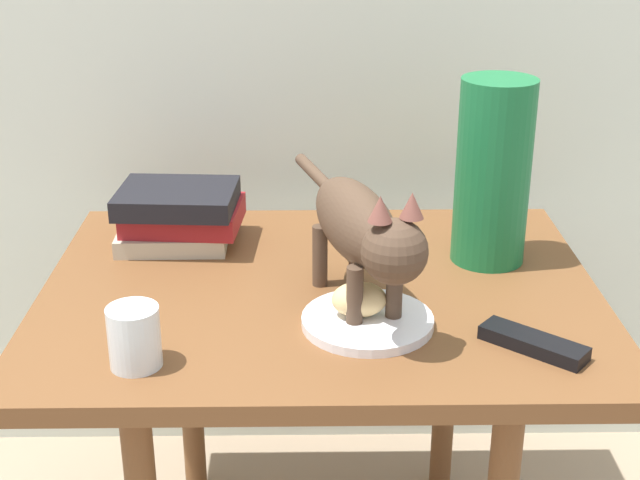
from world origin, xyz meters
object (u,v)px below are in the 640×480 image
Objects in this scene: candle_jar at (135,340)px; book_stack at (179,215)px; tv_remote at (533,343)px; cat at (362,229)px; bread_roll at (359,299)px; plate at (368,321)px; green_vase at (493,172)px; side_table at (320,327)px.

book_stack is at bearing 89.35° from candle_jar.
candle_jar is at bearing -90.65° from book_stack.
tv_remote is (0.54, 0.03, -0.03)m from candle_jar.
cat reaches higher than book_stack.
bread_roll reaches higher than tv_remote.
cat reaches higher than plate.
plate is at bearing -27.09° from bread_roll.
green_vase reaches higher than plate.
green_vase is at bearing 32.67° from candle_jar.
plate is at bearing 18.67° from candle_jar.
candle_jar is (-0.00, -0.42, -0.02)m from book_stack.
plate is 0.44m from book_stack.
cat is 2.13× the size of book_stack.
candle_jar is at bearing -136.36° from side_table.
book_stack is 0.66m from tv_remote.
side_table is 5.85× the size of tv_remote.
cat reaches higher than tv_remote.
cat is at bearing -166.88° from tv_remote.
bread_roll reaches higher than side_table.
plate is at bearing -45.07° from book_stack.
book_stack is at bearing 134.93° from plate.
bread_roll is 0.32m from candle_jar.
candle_jar is (-0.30, -0.11, -0.00)m from bread_roll.
book_stack reaches higher than candle_jar.
cat is 0.29m from green_vase.
cat is at bearing 82.65° from bread_roll.
cat is 5.46× the size of candle_jar.
side_table is 0.38m from green_vase.
bread_roll is 0.34m from green_vase.
tv_remote is at bearing -88.65° from green_vase.
cat reaches higher than candle_jar.
book_stack reaches higher than side_table.
bread_roll is 0.53× the size of tv_remote.
book_stack is (-0.30, 0.27, -0.08)m from cat.
book_stack is (-0.31, 0.31, 0.05)m from plate.
bread_roll is 0.94× the size of candle_jar.
cat is at bearing 98.91° from plate.
tv_remote reaches higher than plate.
side_table is 4.03× the size of book_stack.
book_stack is at bearing 138.81° from cat.
side_table is 1.89× the size of cat.
green_vase is at bearing 131.68° from tv_remote.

